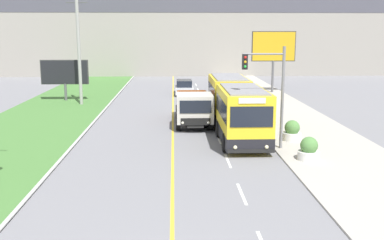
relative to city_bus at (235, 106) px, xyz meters
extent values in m
cube|color=silver|center=(-1.21, -11.22, -1.63)|extent=(0.12, 2.40, 0.01)
cube|color=silver|center=(-1.21, -6.62, -1.63)|extent=(0.12, 2.40, 0.01)
cube|color=silver|center=(-1.21, -2.02, -1.63)|extent=(0.12, 2.40, 0.01)
cube|color=silver|center=(-1.21, 2.58, -1.63)|extent=(0.12, 2.40, 0.01)
cube|color=silver|center=(-1.21, 7.18, -1.63)|extent=(0.12, 2.40, 0.01)
cube|color=silver|center=(-1.21, 11.78, -1.63)|extent=(0.12, 2.40, 0.01)
cube|color=silver|center=(-1.21, 16.38, -1.63)|extent=(0.12, 2.40, 0.01)
cube|color=silver|center=(-1.21, 20.98, -1.63)|extent=(0.12, 2.40, 0.01)
cube|color=silver|center=(-1.21, 25.58, -1.63)|extent=(0.12, 2.40, 0.01)
cube|color=yellow|center=(0.00, -3.30, 0.07)|extent=(2.45, 5.73, 2.86)
cube|color=black|center=(0.00, -3.30, -1.01)|extent=(2.47, 5.75, 0.70)
cube|color=black|center=(0.00, -3.30, 0.50)|extent=(2.48, 5.27, 1.00)
cube|color=gray|center=(0.00, -3.30, 1.54)|extent=(2.08, 5.15, 0.08)
cube|color=yellow|center=(0.00, 3.33, 0.07)|extent=(2.45, 5.73, 2.86)
cube|color=black|center=(0.00, 3.33, -1.01)|extent=(2.47, 5.75, 0.70)
cube|color=black|center=(0.00, 3.33, 0.50)|extent=(2.48, 5.27, 1.00)
cube|color=gray|center=(0.00, 3.33, 1.54)|extent=(2.08, 5.15, 0.08)
cube|color=#474747|center=(0.00, 0.02, 0.07)|extent=(2.26, 0.90, 2.63)
cube|color=black|center=(0.00, -6.18, 0.50)|extent=(2.16, 0.04, 1.05)
cube|color=black|center=(0.00, -6.19, -1.26)|extent=(2.40, 0.06, 0.20)
sphere|color=#F4EAB2|center=(-0.80, -6.20, -1.06)|extent=(0.20, 0.20, 0.20)
sphere|color=#F4EAB2|center=(0.80, -6.20, -1.06)|extent=(0.20, 0.20, 0.20)
cube|color=white|center=(0.00, -6.18, 1.32)|extent=(1.35, 0.04, 0.28)
cylinder|color=black|center=(-1.16, -4.90, -1.13)|extent=(0.28, 1.00, 1.00)
cylinder|color=black|center=(1.16, -4.90, -1.13)|extent=(0.28, 1.00, 1.00)
cylinder|color=black|center=(-1.16, -1.46, -1.13)|extent=(0.28, 1.00, 1.00)
cylinder|color=black|center=(1.16, -1.46, -1.13)|extent=(0.28, 1.00, 1.00)
cylinder|color=black|center=(-1.16, 3.90, -1.13)|extent=(0.28, 1.00, 1.00)
cylinder|color=black|center=(1.16, 3.90, -1.13)|extent=(0.28, 1.00, 1.00)
cube|color=black|center=(-2.53, 2.80, -1.19)|extent=(1.05, 6.57, 0.20)
cube|color=beige|center=(-2.53, 0.77, -0.20)|extent=(2.32, 2.50, 1.78)
cube|color=black|center=(-2.53, -0.50, 0.07)|extent=(1.97, 0.04, 0.80)
cube|color=black|center=(-2.53, -0.51, -0.87)|extent=(1.86, 0.06, 0.44)
sphere|color=silver|center=(-3.34, -0.52, -0.94)|extent=(0.18, 0.18, 0.18)
sphere|color=silver|center=(-1.72, -0.52, -0.94)|extent=(0.18, 0.18, 0.18)
cube|color=#994C19|center=(-2.53, 4.18, -1.03)|extent=(2.21, 3.82, 0.12)
cube|color=#994C19|center=(-3.57, 4.18, -0.41)|extent=(0.12, 3.82, 1.35)
cube|color=#994C19|center=(-1.49, 4.18, -0.41)|extent=(0.12, 3.82, 1.35)
cube|color=#994C19|center=(-2.53, 2.32, -0.41)|extent=(2.21, 0.12, 1.35)
cube|color=#994C19|center=(-2.53, 6.03, -0.41)|extent=(2.21, 0.12, 1.35)
cube|color=#994C19|center=(-2.53, 2.32, 0.38)|extent=(2.21, 0.12, 0.24)
cylinder|color=black|center=(-3.60, 0.52, -1.11)|extent=(0.30, 1.04, 1.04)
cylinder|color=black|center=(-1.46, 0.52, -1.11)|extent=(0.30, 1.04, 1.04)
cylinder|color=black|center=(-3.60, 4.37, -1.11)|extent=(0.30, 1.04, 1.04)
cylinder|color=black|center=(-1.46, 4.37, -1.11)|extent=(0.30, 1.04, 1.04)
cube|color=silver|center=(-2.82, 17.46, -1.14)|extent=(1.80, 4.30, 0.61)
cube|color=black|center=(-2.82, 17.57, -0.51)|extent=(1.53, 2.36, 0.65)
cylinder|color=black|center=(-3.63, 16.17, -1.32)|extent=(0.18, 0.62, 0.62)
cylinder|color=black|center=(-2.01, 16.17, -1.32)|extent=(0.18, 0.62, 0.62)
cylinder|color=black|center=(-3.63, 18.75, -1.32)|extent=(0.18, 0.62, 0.62)
cylinder|color=black|center=(-2.01, 18.75, -1.32)|extent=(0.18, 0.62, 0.62)
cylinder|color=#9E9E99|center=(-11.99, 11.22, 3.31)|extent=(0.28, 0.28, 9.89)
cylinder|color=#4C4C4C|center=(-11.99, 11.22, 7.07)|extent=(1.80, 0.08, 0.08)
cylinder|color=slate|center=(1.91, -4.54, 1.15)|extent=(0.16, 0.16, 5.56)
cylinder|color=slate|center=(0.81, -4.54, 3.53)|extent=(2.20, 0.10, 0.10)
cube|color=black|center=(-0.15, -4.54, 3.13)|extent=(0.28, 0.24, 0.80)
sphere|color=red|center=(-0.15, -4.67, 3.37)|extent=(0.14, 0.14, 0.14)
sphere|color=orange|center=(-0.15, -4.67, 3.13)|extent=(0.14, 0.14, 0.14)
sphere|color=green|center=(-0.15, -4.67, 2.89)|extent=(0.14, 0.14, 0.14)
cylinder|color=#59595B|center=(6.39, 18.19, 0.05)|extent=(0.24, 0.24, 3.36)
cube|color=#333333|center=(6.39, 18.19, 3.17)|extent=(4.51, 0.20, 3.06)
cube|color=gold|center=(6.39, 18.08, 3.17)|extent=(4.35, 0.02, 2.90)
cylinder|color=#59595B|center=(-13.88, 13.60, -0.83)|extent=(0.24, 0.24, 1.61)
cube|color=#333333|center=(-13.88, 13.60, 1.01)|extent=(4.32, 0.20, 2.23)
cube|color=black|center=(-13.88, 13.49, 1.01)|extent=(4.16, 0.02, 2.07)
cylinder|color=silver|center=(2.76, -6.86, -1.34)|extent=(1.08, 1.08, 0.43)
sphere|color=#518442|center=(2.76, -6.86, -0.82)|extent=(0.87, 0.87, 0.87)
cylinder|color=silver|center=(2.98, -2.82, -1.33)|extent=(1.09, 1.09, 0.45)
sphere|color=#518442|center=(2.98, -2.82, -0.80)|extent=(0.87, 0.87, 0.87)
camera|label=1|loc=(-3.87, -28.01, 4.70)|focal=42.00mm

